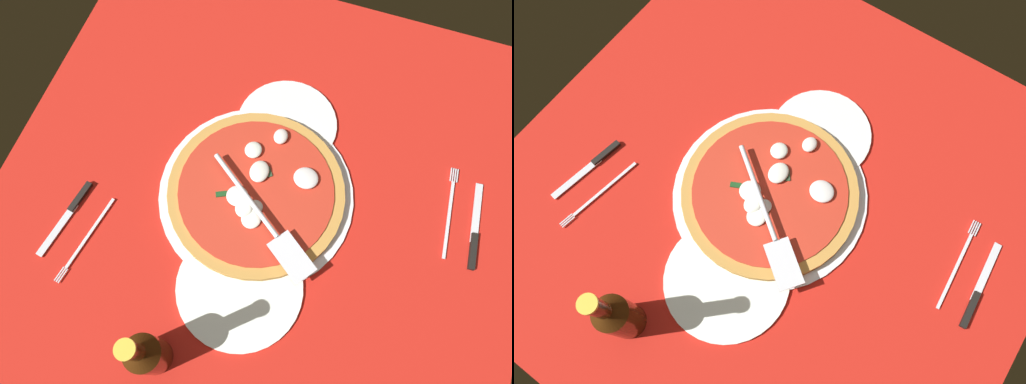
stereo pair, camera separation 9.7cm
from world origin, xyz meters
TOP-DOWN VIEW (x-y plane):
  - ground_plane at (0.00, 0.00)cm, footprint 105.78×105.78cm
  - checker_pattern at (0.00, 0.00)cm, footprint 105.78×105.78cm
  - pizza_pan at (0.52, -1.07)cm, footprint 39.24×39.24cm
  - dinner_plate_left at (-16.85, 0.13)cm, footprint 21.22×21.22cm
  - dinner_plate_right at (19.24, 2.04)cm, footprint 23.97×23.97cm
  - pizza at (0.41, -1.02)cm, footprint 35.39×35.39cm
  - pizza_server at (6.18, 2.36)cm, footprint 19.91×25.85cm
  - place_setting_near at (18.02, -32.22)cm, footprint 22.74×16.73cm
  - place_setting_far at (-6.85, 39.41)cm, footprint 21.29×12.97cm
  - beer_bottle at (35.73, -8.00)cm, footprint 6.29×6.29cm

SIDE VIEW (x-z plane):
  - ground_plane at x=0.00cm, z-range -0.80..0.00cm
  - checker_pattern at x=0.00cm, z-range 0.00..0.10cm
  - place_setting_near at x=18.02cm, z-range -0.26..1.14cm
  - place_setting_far at x=-6.85cm, z-range -0.25..1.15cm
  - pizza_pan at x=0.52cm, z-range 0.10..0.95cm
  - dinner_plate_left at x=-16.85cm, z-range 0.10..1.10cm
  - dinner_plate_right at x=19.24cm, z-range 0.10..1.10cm
  - pizza at x=0.41cm, z-range 0.32..3.66cm
  - pizza_server at x=6.18cm, z-range 4.15..5.15cm
  - beer_bottle at x=35.73cm, z-range -2.65..20.17cm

